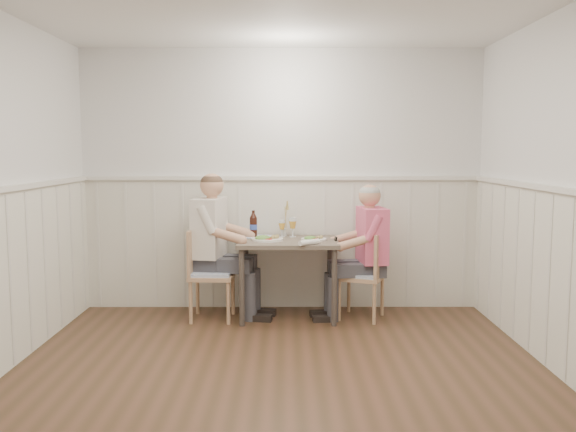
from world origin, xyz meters
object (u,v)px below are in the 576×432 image
Objects in this scene: dining_table at (288,250)px; man_in_pink at (368,262)px; chair_right at (367,272)px; grass_vase at (285,219)px; diner_cream at (214,256)px; beer_bottle at (253,225)px; chair_left at (206,271)px.

dining_table is 0.72× the size of man_in_pink.
chair_right is 2.24× the size of grass_vase.
man_in_pink is at bearing -1.66° from dining_table.
beer_bottle is (0.37, 0.14, 0.28)m from diner_cream.
beer_bottle is (-1.09, 0.20, 0.32)m from man_in_pink.
grass_vase reaches higher than dining_table.
beer_bottle is at bearing 29.40° from chair_left.
dining_table is 0.67× the size of diner_cream.
man_in_pink is 4.93× the size of beer_bottle.
grass_vase is at bearing 160.37° from man_in_pink.
chair_left reaches higher than dining_table.
chair_right is (0.74, -0.06, -0.20)m from dining_table.
man_in_pink is 1.16m from beer_bottle.
beer_bottle is at bearing 167.63° from chair_right.
beer_bottle reaches higher than chair_left.
chair_right reaches higher than dining_table.
grass_vase reaches higher than chair_left.
man_in_pink is (1.53, 0.04, 0.08)m from chair_left.
grass_vase is at bearing 157.87° from chair_right.
diner_cream is (-1.45, 0.10, 0.14)m from chair_right.
chair_right is at bearing -3.76° from diner_cream.
diner_cream is at bearing 176.87° from dining_table.
beer_bottle reaches higher than dining_table.
beer_bottle reaches higher than chair_right.
dining_table is at bearing 178.34° from man_in_pink.
chair_right is 0.59× the size of diner_cream.
grass_vase is (0.74, 0.32, 0.45)m from chair_left.
chair_left is 0.17m from diner_cream.
dining_table is at bearing 175.65° from chair_right.
man_in_pink reaches higher than chair_right.
dining_table is 0.44m from beer_bottle.
beer_bottle is (-1.08, 0.24, 0.42)m from chair_right.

